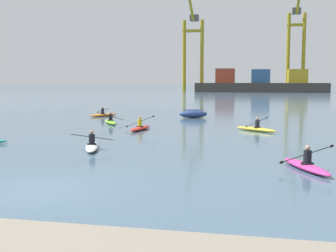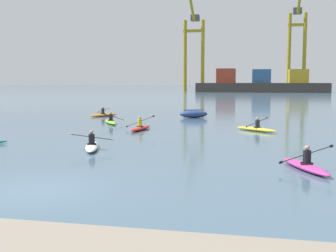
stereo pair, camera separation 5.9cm
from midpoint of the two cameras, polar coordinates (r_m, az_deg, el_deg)
ground_plane at (r=14.10m, az=-16.41°, el=-8.03°), size 800.00×800.00×0.00m
container_barge at (r=140.75m, az=12.15°, el=5.40°), size 40.48×11.07×7.46m
gantry_crane_west at (r=149.33m, az=3.42°, el=10.82°), size 7.27×16.18×32.42m
gantry_crane_west_mid at (r=153.89m, az=16.63°, el=11.03°), size 6.21×19.81×36.02m
capsized_dinghy at (r=40.05m, az=3.43°, el=1.58°), size 2.82×1.91×0.76m
kayak_yellow at (r=29.85m, az=11.58°, el=-0.33°), size 2.99×2.65×0.95m
kayak_magenta at (r=17.26m, az=17.70°, el=-4.95°), size 2.07×3.37×0.97m
kayak_white at (r=21.77m, az=-9.90°, el=-2.56°), size 2.16×3.41×0.95m
kayak_red at (r=29.92m, az=-3.60°, el=-0.21°), size 2.16×3.44×1.08m
kayak_lime at (r=34.75m, az=-7.49°, el=0.59°), size 2.21×3.25×1.01m
kayak_orange at (r=42.15m, az=-8.41°, el=1.49°), size 2.11×3.29×0.95m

